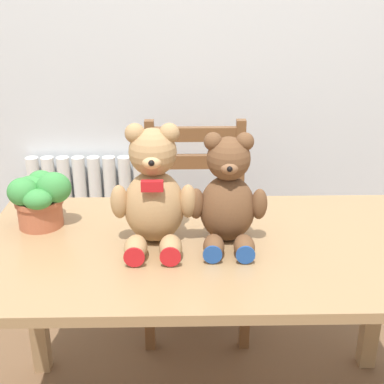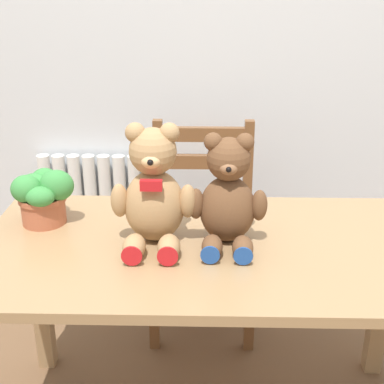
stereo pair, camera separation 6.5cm
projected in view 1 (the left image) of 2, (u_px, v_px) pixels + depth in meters
The scene contains 7 objects.
wall_back at pixel (200, 8), 2.32m from camera, with size 8.00×0.04×2.60m, color silver.
radiator at pixel (91, 226), 2.63m from camera, with size 0.57×0.10×0.64m.
dining_table at pixel (212, 274), 1.61m from camera, with size 1.37×0.71×0.71m.
wooden_chair_behind at pixel (196, 224), 2.27m from camera, with size 0.43×0.40×0.87m.
teddy_bear_left at pixel (154, 194), 1.52m from camera, with size 0.25×0.24×0.36m.
teddy_bear_right at pixel (228, 197), 1.53m from camera, with size 0.23×0.23×0.33m.
potted_plant at pixel (39, 198), 1.64m from camera, with size 0.19×0.17×0.18m.
Camera 1 is at (-0.09, -1.03, 1.44)m, focal length 50.00 mm.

